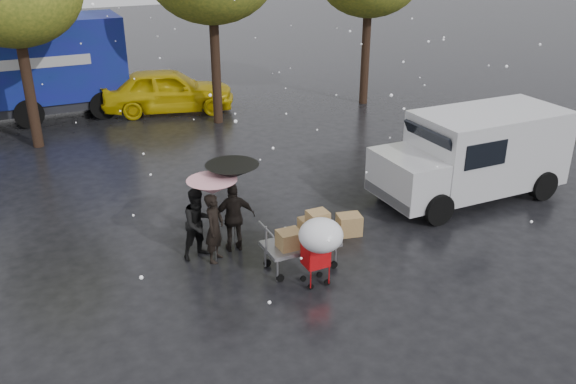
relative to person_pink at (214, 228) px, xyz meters
name	(u,v)px	position (x,y,z in m)	size (l,w,h in m)	color
ground	(265,270)	(0.76, -0.83, -0.75)	(90.00, 90.00, 0.00)	black
person_pink	(214,228)	(0.00, 0.00, 0.00)	(0.55, 0.36, 1.50)	black
person_middle	(199,223)	(-0.24, 0.29, 0.02)	(0.75, 0.59, 1.55)	black
person_black	(234,217)	(0.52, 0.25, 0.02)	(0.90, 0.38, 1.54)	black
umbrella_pink	(212,187)	(0.00, 0.00, 0.91)	(1.02, 1.02, 1.82)	#4C4C4C
umbrella_black	(232,171)	(0.52, 0.25, 1.06)	(1.11, 1.11, 1.97)	#4C4C4C
vendor_cart	(304,235)	(1.55, -1.03, -0.02)	(1.52, 0.80, 1.27)	slate
shopping_cart	(320,239)	(1.46, -1.85, 0.31)	(0.84, 0.84, 1.46)	red
white_van	(475,153)	(7.05, 0.35, 0.41)	(4.91, 2.18, 2.20)	silver
blue_truck	(10,71)	(-3.14, 12.51, 1.01)	(8.30, 2.60, 3.50)	navy
box_ground_near	(349,225)	(3.11, -0.17, -0.52)	(0.52, 0.42, 0.47)	olive
box_ground_far	(329,234)	(2.53, -0.28, -0.58)	(0.45, 0.35, 0.35)	olive
yellow_taxi	(168,90)	(2.04, 11.22, 0.06)	(1.92, 4.78, 1.63)	gold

